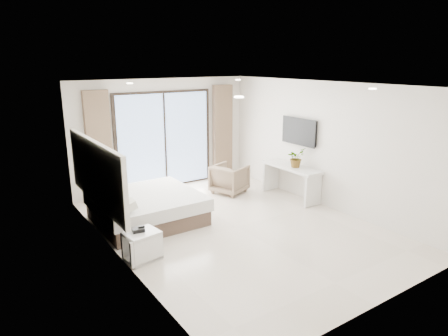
{
  "coord_description": "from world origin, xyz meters",
  "views": [
    {
      "loc": [
        -4.2,
        -5.77,
        3.11
      ],
      "look_at": [
        -0.03,
        0.4,
        1.1
      ],
      "focal_mm": 32.0,
      "sensor_mm": 36.0,
      "label": 1
    }
  ],
  "objects": [
    {
      "name": "bed",
      "position": [
        -1.33,
        1.25,
        0.29
      ],
      "size": [
        1.97,
        1.87,
        0.69
      ],
      "color": "brown",
      "rests_on": "ground"
    },
    {
      "name": "console_desk",
      "position": [
        2.04,
        0.7,
        0.56
      ],
      "size": [
        0.49,
        1.56,
        0.77
      ],
      "color": "silver",
      "rests_on": "ground"
    },
    {
      "name": "room_shell",
      "position": [
        -0.2,
        0.89,
        1.58
      ],
      "size": [
        4.62,
        6.22,
        2.72
      ],
      "color": "silver",
      "rests_on": "ground"
    },
    {
      "name": "phone",
      "position": [
        -2.05,
        -0.16,
        0.51
      ],
      "size": [
        0.21,
        0.18,
        0.06
      ],
      "primitive_type": "cube",
      "rotation": [
        0.0,
        0.0,
        -0.19
      ],
      "color": "black",
      "rests_on": "nightstand"
    },
    {
      "name": "nightstand",
      "position": [
        -2.02,
        -0.19,
        0.24
      ],
      "size": [
        0.58,
        0.5,
        0.47
      ],
      "rotation": [
        0.0,
        0.0,
        0.14
      ],
      "color": "silver",
      "rests_on": "ground"
    },
    {
      "name": "plant",
      "position": [
        2.04,
        0.57,
        0.94
      ],
      "size": [
        0.47,
        0.51,
        0.34
      ],
      "primitive_type": "imported",
      "rotation": [
        0.0,
        0.0,
        0.2
      ],
      "color": "#33662D",
      "rests_on": "console_desk"
    },
    {
      "name": "ground",
      "position": [
        0.0,
        0.0,
        0.0
      ],
      "size": [
        6.2,
        6.2,
        0.0
      ],
      "primitive_type": "plane",
      "color": "beige",
      "rests_on": "ground"
    },
    {
      "name": "armchair",
      "position": [
        1.07,
        1.8,
        0.38
      ],
      "size": [
        0.92,
        0.94,
        0.76
      ],
      "primitive_type": "imported",
      "rotation": [
        0.0,
        0.0,
        1.95
      ],
      "color": "#7F6D53",
      "rests_on": "ground"
    }
  ]
}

